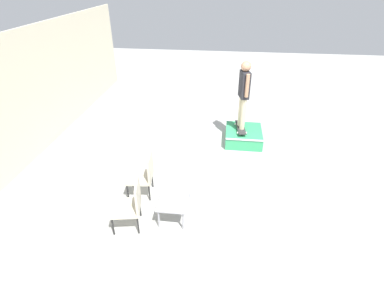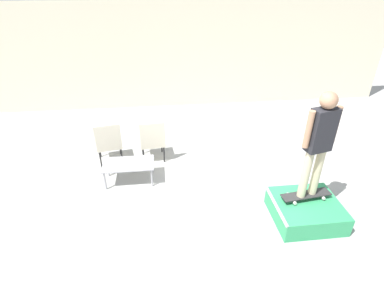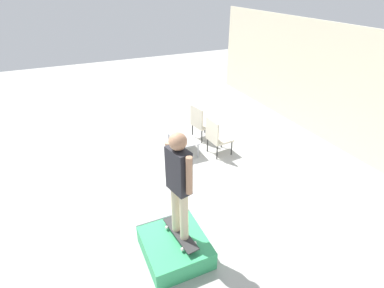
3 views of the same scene
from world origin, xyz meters
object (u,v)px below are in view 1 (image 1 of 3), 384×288
skateboard_on_ramp (241,127)px  patio_chair_right (144,173)px  patio_chair_left (131,203)px  skate_ramp_box (243,136)px  person_skater (244,90)px  coffee_table (175,197)px

skateboard_on_ramp → patio_chair_right: size_ratio=0.89×
patio_chair_left → skate_ramp_box: bearing=137.6°
skateboard_on_ramp → patio_chair_left: (-3.43, 2.01, 0.10)m
person_skater → patio_chair_left: (-3.43, 2.01, -0.96)m
skateboard_on_ramp → person_skater: size_ratio=0.48×
skate_ramp_box → skateboard_on_ramp: 0.27m
person_skater → coffee_table: (-2.99, 1.30, -1.12)m
skateboard_on_ramp → coffee_table: (-2.99, 1.30, -0.05)m
patio_chair_right → person_skater: bearing=135.9°
skateboard_on_ramp → coffee_table: bearing=149.9°
person_skater → coffee_table: person_skater is taller
skate_ramp_box → patio_chair_left: (-3.43, 2.11, 0.35)m
patio_chair_right → skateboard_on_ramp: bearing=135.9°
skateboard_on_ramp → coffee_table: size_ratio=0.88×
coffee_table → patio_chair_left: 0.85m
skateboard_on_ramp → patio_chair_right: bearing=134.8°
skate_ramp_box → skateboard_on_ramp: bearing=86.4°
skate_ramp_box → skateboard_on_ramp: skateboard_on_ramp is taller
coffee_table → patio_chair_right: 0.87m
skate_ramp_box → person_skater: size_ratio=0.62×
skateboard_on_ramp → patio_chair_left: bearing=143.0°
skate_ramp_box → coffee_table: size_ratio=1.12×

